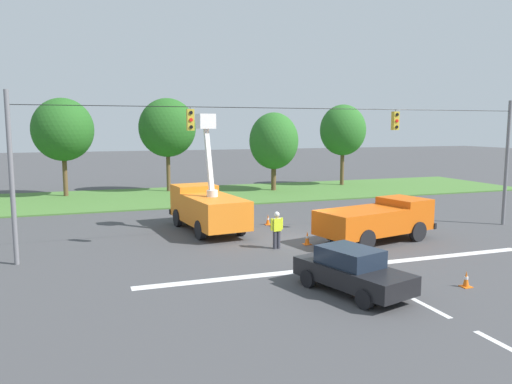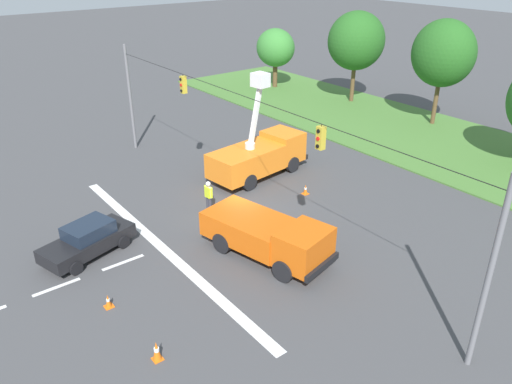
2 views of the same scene
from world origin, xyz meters
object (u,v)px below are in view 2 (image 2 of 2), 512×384
Objects in this scene: utility_truck_bucket_lift at (259,154)px; traffic_cone_foreground_left at (232,217)px; sedan_black at (88,239)px; road_worker at (209,195)px; tree_west at (356,41)px; traffic_cone_mid_right at (157,351)px; traffic_cone_foreground_right at (305,189)px; utility_truck_support_near at (268,235)px; traffic_cone_mid_left at (108,301)px; tree_centre at (443,54)px; tree_far_west at (276,48)px.

utility_truck_bucket_lift reaches higher than traffic_cone_foreground_left.
road_worker is (-0.13, 6.70, 0.21)m from sedan_black.
traffic_cone_mid_right is at bearing -58.61° from tree_west.
utility_truck_bucket_lift reaches higher than traffic_cone_foreground_right.
traffic_cone_foreground_left is 1.08× the size of traffic_cone_foreground_right.
utility_truck_support_near reaches higher than traffic_cone_mid_right.
traffic_cone_mid_left is at bearing -60.29° from road_worker.
road_worker is 2.90× the size of traffic_cone_foreground_right.
traffic_cone_mid_left is (5.69, -29.83, -5.35)m from tree_centre.
utility_truck_bucket_lift is 10.46× the size of traffic_cone_foreground_left.
utility_truck_bucket_lift is at bearing 144.54° from utility_truck_support_near.
tree_far_west is at bearing 132.70° from road_worker.
tree_centre is (8.47, 0.31, 0.15)m from tree_west.
tree_centre is at bearing 93.54° from road_worker.
traffic_cone_mid_left is at bearing -176.86° from traffic_cone_mid_right.
sedan_black is at bearing -97.09° from traffic_cone_foreground_right.
tree_centre is 1.77× the size of sedan_black.
utility_truck_bucket_lift is 16.07m from traffic_cone_mid_right.
sedan_black is 5.86× the size of traffic_cone_mid_right.
utility_truck_support_near is 1.43× the size of sedan_black.
tree_centre is at bearing 8.65° from tree_far_west.
utility_truck_bucket_lift is 1.49× the size of sedan_black.
traffic_cone_foreground_left is 9.90m from traffic_cone_mid_right.
tree_west reaches higher than utility_truck_bucket_lift.
utility_truck_support_near is 11.27× the size of traffic_cone_mid_left.
sedan_black is at bearing -102.78° from traffic_cone_foreground_left.
traffic_cone_mid_left is at bearing -50.47° from tree_far_west.
road_worker is 2.24× the size of traffic_cone_mid_right.
tree_far_west is at bearing 135.68° from traffic_cone_foreground_left.
tree_west reaches higher than traffic_cone_mid_right.
road_worker is at bearing -170.92° from traffic_cone_foreground_left.
tree_far_west reaches higher than sedan_black.
tree_centre is 10.37× the size of traffic_cone_mid_right.
utility_truck_bucket_lift is 1.04× the size of utility_truck_support_near.
sedan_black is 12.36m from traffic_cone_foreground_right.
tree_west reaches higher than traffic_cone_mid_left.
sedan_black reaches higher than traffic_cone_mid_right.
traffic_cone_mid_right is (17.89, -29.31, -5.09)m from tree_west.
traffic_cone_mid_right is (6.32, -7.62, 0.07)m from traffic_cone_foreground_left.
sedan_black is at bearing -79.28° from utility_truck_bucket_lift.
tree_west is 10.17× the size of traffic_cone_mid_right.
sedan_black is at bearing -55.25° from tree_far_west.
tree_far_west is 37.86m from traffic_cone_mid_right.
utility_truck_bucket_lift is 5.52m from road_worker.
utility_truck_support_near is at bearing -73.38° from tree_centre.
tree_far_west is at bearing 137.73° from utility_truck_bucket_lift.
utility_truck_support_near is 10.84× the size of traffic_cone_foreground_right.
tree_west is at bearing 121.39° from traffic_cone_mid_right.
sedan_black is 7.86× the size of traffic_cone_mid_left.
tree_far_west is at bearing 134.11° from traffic_cone_mid_right.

